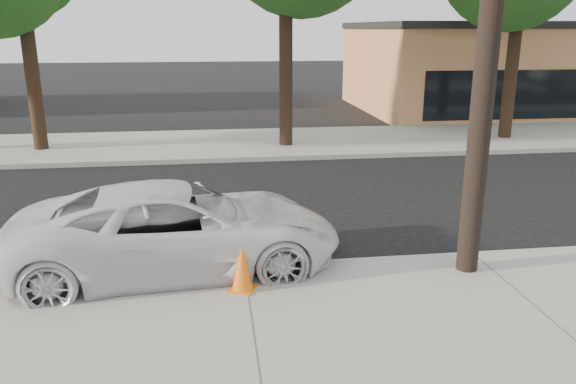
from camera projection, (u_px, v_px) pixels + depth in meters
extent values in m
plane|color=black|center=(238.00, 231.00, 11.32)|extent=(120.00, 120.00, 0.00)
cube|color=gray|center=(254.00, 340.00, 7.21)|extent=(90.00, 4.40, 0.15)
cube|color=gray|center=(226.00, 144.00, 19.38)|extent=(90.00, 5.00, 0.15)
cube|color=#9E9B93|center=(244.00, 270.00, 9.30)|extent=(90.00, 0.12, 0.16)
cube|color=tan|center=(542.00, 68.00, 28.02)|extent=(18.00, 10.00, 4.00)
cylinder|color=black|center=(33.00, 82.00, 17.71)|extent=(0.44, 0.44, 4.25)
cylinder|color=black|center=(286.00, 73.00, 18.28)|extent=(0.44, 0.44, 4.75)
cylinder|color=black|center=(511.00, 75.00, 19.64)|extent=(0.44, 0.44, 4.40)
imported|color=silver|center=(178.00, 229.00, 9.27)|extent=(5.53, 2.90, 1.48)
cube|color=orange|center=(243.00, 289.00, 8.44)|extent=(0.48, 0.48, 0.02)
cone|color=orange|center=(242.00, 268.00, 8.34)|extent=(0.42, 0.42, 0.70)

